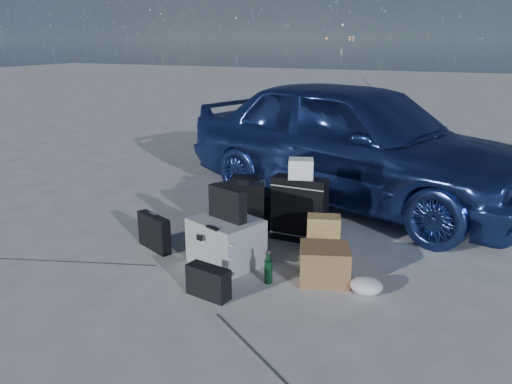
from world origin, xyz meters
TOP-DOWN VIEW (x-y plane):
  - ground at (0.00, 0.00)m, footprint 60.00×60.00m
  - car at (0.50, 2.44)m, footprint 4.86×3.20m
  - pelican_case at (-0.10, 0.10)m, footprint 0.72×0.66m
  - laptop_bag at (-0.09, 0.11)m, footprint 0.41×0.23m
  - briefcase at (-0.89, 0.09)m, footprint 0.45×0.27m
  - suitcase_left at (-0.24, 0.75)m, footprint 0.47×0.32m
  - suitcase_right at (0.33, 0.89)m, footprint 0.56×0.21m
  - white_carton at (0.33, 0.88)m, footprint 0.29×0.26m
  - duffel_bag at (-0.39, 1.18)m, footprint 0.85×0.59m
  - flat_box_white at (-0.41, 1.19)m, footprint 0.39×0.31m
  - flat_box_black at (-0.42, 1.19)m, footprint 0.35×0.29m
  - kraft_bag at (0.67, 0.58)m, footprint 0.35×0.27m
  - cardboard_box at (0.82, 0.12)m, footprint 0.51×0.48m
  - plastic_bag at (1.21, 0.03)m, footprint 0.27×0.24m
  - messenger_bag at (0.06, -0.53)m, footprint 0.38×0.20m
  - green_bottle at (0.41, -0.12)m, footprint 0.09×0.09m

SIDE VIEW (x-z plane):
  - ground at x=0.00m, z-range 0.00..0.00m
  - plastic_bag at x=1.21m, z-range 0.00..0.15m
  - messenger_bag at x=0.06m, z-range 0.00..0.26m
  - green_bottle at x=0.41m, z-range 0.00..0.28m
  - cardboard_box at x=0.82m, z-range 0.00..0.31m
  - briefcase at x=-0.89m, z-range 0.00..0.35m
  - duffel_bag at x=-0.39m, z-range 0.00..0.39m
  - kraft_bag at x=0.67m, z-range 0.00..0.41m
  - pelican_case at x=-0.10m, z-range 0.00..0.43m
  - suitcase_left at x=-0.24m, z-range 0.00..0.57m
  - suitcase_right at x=0.33m, z-range 0.00..0.66m
  - flat_box_white at x=-0.41m, z-range 0.39..0.46m
  - flat_box_black at x=-0.42m, z-range 0.46..0.52m
  - laptop_bag at x=-0.09m, z-range 0.43..0.72m
  - white_carton at x=0.33m, z-range 0.66..0.86m
  - car at x=0.50m, z-range 0.00..1.54m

